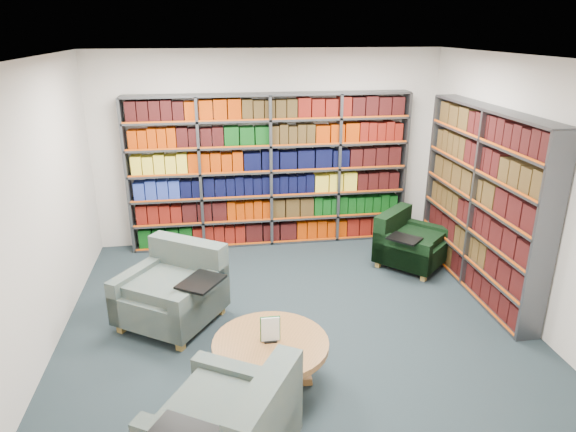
{
  "coord_description": "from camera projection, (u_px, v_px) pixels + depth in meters",
  "views": [
    {
      "loc": [
        -0.81,
        -4.81,
        3.07
      ],
      "look_at": [
        0.0,
        0.6,
        1.05
      ],
      "focal_mm": 32.0,
      "sensor_mm": 36.0,
      "label": 1
    }
  ],
  "objects": [
    {
      "name": "room_shell",
      "position": [
        297.0,
        204.0,
        5.15
      ],
      "size": [
        5.02,
        5.02,
        2.82
      ],
      "color": "black",
      "rests_on": "ground"
    },
    {
      "name": "bookshelf_back",
      "position": [
        270.0,
        172.0,
        7.43
      ],
      "size": [
        4.0,
        0.28,
        2.2
      ],
      "color": "#47494F",
      "rests_on": "ground"
    },
    {
      "name": "bookshelf_right",
      "position": [
        481.0,
        202.0,
        6.14
      ],
      "size": [
        0.28,
        2.5,
        2.2
      ],
      "color": "#47494F",
      "rests_on": "ground"
    },
    {
      "name": "chair_teal_left",
      "position": [
        176.0,
        291.0,
        5.63
      ],
      "size": [
        1.29,
        1.29,
        0.85
      ],
      "color": "#09273F",
      "rests_on": "ground"
    },
    {
      "name": "chair_green_right",
      "position": [
        407.0,
        244.0,
        6.98
      ],
      "size": [
        1.13,
        1.13,
        0.73
      ],
      "color": "black",
      "rests_on": "ground"
    },
    {
      "name": "chair_teal_front",
      "position": [
        233.0,
        431.0,
        3.7
      ],
      "size": [
        1.24,
        1.24,
        0.83
      ],
      "color": "#09273F",
      "rests_on": "ground"
    },
    {
      "name": "coffee_table",
      "position": [
        271.0,
        351.0,
        4.52
      ],
      "size": [
        1.03,
        1.03,
        0.72
      ],
      "color": "#9E5F33",
      "rests_on": "ground"
    }
  ]
}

